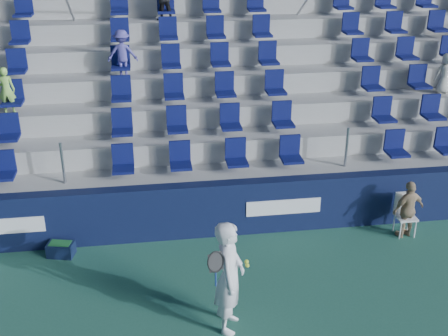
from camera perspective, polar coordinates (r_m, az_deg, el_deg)
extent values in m
plane|color=#29614D|center=(9.62, 1.21, -16.40)|extent=(70.00, 70.00, 0.00)
cube|color=#0F1637|center=(11.84, -1.20, -4.20)|extent=(24.00, 0.30, 1.20)
cube|color=white|center=(11.94, 6.08, -3.97)|extent=(1.60, 0.02, 0.34)
cube|color=#9E9F9A|center=(12.34, -1.52, -2.92)|extent=(24.00, 0.85, 1.20)
cube|color=#9E9F9A|center=(12.99, -1.97, -0.22)|extent=(24.00, 0.85, 1.70)
cube|color=#9E9F9A|center=(13.66, -2.37, 2.22)|extent=(24.00, 0.85, 2.20)
cube|color=#9E9F9A|center=(14.36, -2.74, 4.43)|extent=(24.00, 0.85, 2.70)
cube|color=#9E9F9A|center=(15.08, -3.07, 6.43)|extent=(24.00, 0.85, 3.20)
cube|color=#9E9F9A|center=(15.81, -3.38, 8.24)|extent=(24.00, 0.85, 3.70)
cube|color=#9E9F9A|center=(16.56, -3.66, 9.89)|extent=(24.00, 0.85, 4.20)
cube|color=#9E9F9A|center=(17.32, -3.92, 11.40)|extent=(24.00, 0.85, 4.70)
cube|color=#9E9F9A|center=(18.10, -4.16, 12.78)|extent=(24.00, 0.85, 5.20)
cube|color=#9E9F9A|center=(18.66, -4.37, 14.70)|extent=(24.00, 0.50, 6.20)
cube|color=#0C1249|center=(11.93, -1.57, 1.13)|extent=(16.05, 0.50, 0.70)
cube|color=#0C1249|center=(12.53, -2.05, 4.76)|extent=(16.05, 0.50, 0.70)
cube|color=#0C1249|center=(13.18, -2.48, 8.06)|extent=(16.05, 0.50, 0.70)
cube|color=#0C1249|center=(13.87, -2.88, 11.03)|extent=(16.05, 0.50, 0.70)
cube|color=#0C1249|center=(14.59, -3.25, 13.72)|extent=(16.05, 0.50, 0.70)
cube|color=#0C1249|center=(15.34, -3.59, 16.15)|extent=(16.05, 0.50, 0.70)
cylinder|color=gray|center=(14.52, -15.69, 16.04)|extent=(0.06, 7.68, 4.55)
imported|color=#4A4497|center=(13.73, -10.28, 11.40)|extent=(0.75, 0.47, 1.10)
imported|color=#7EBA4A|center=(13.39, -21.25, 7.41)|extent=(0.38, 0.25, 1.03)
imported|color=#BBBAA8|center=(14.91, 21.56, 8.91)|extent=(0.50, 0.34, 0.99)
imported|color=white|center=(9.13, 0.54, -11.00)|extent=(0.64, 0.82, 1.98)
cylinder|color=navy|center=(8.80, -0.85, -11.13)|extent=(0.03, 0.03, 0.28)
torus|color=black|center=(8.63, -0.86, -9.52)|extent=(0.30, 0.17, 0.28)
plane|color=#262626|center=(8.63, -0.86, -9.52)|extent=(0.30, 0.16, 0.29)
sphere|color=#C9E334|center=(8.82, 2.38, -9.86)|extent=(0.07, 0.07, 0.07)
sphere|color=#C9E334|center=(8.85, 2.31, -9.48)|extent=(0.07, 0.07, 0.07)
cube|color=white|center=(12.51, 17.98, -4.76)|extent=(0.41, 0.41, 0.04)
cube|color=white|center=(12.54, 17.77, -3.34)|extent=(0.40, 0.04, 0.50)
cylinder|color=white|center=(12.42, 17.48, -6.08)|extent=(0.03, 0.03, 0.40)
cylinder|color=white|center=(12.56, 18.84, -5.93)|extent=(0.03, 0.03, 0.40)
cylinder|color=white|center=(12.67, 16.87, -5.34)|extent=(0.03, 0.03, 0.40)
cylinder|color=white|center=(12.81, 18.22, -5.20)|extent=(0.03, 0.03, 0.40)
imported|color=tan|center=(12.37, 18.21, -4.01)|extent=(0.80, 0.49, 1.27)
cube|color=#0E1833|center=(11.82, -16.23, -7.94)|extent=(0.58, 0.45, 0.28)
cube|color=#1E662D|center=(11.79, -16.27, -7.67)|extent=(0.46, 0.33, 0.17)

